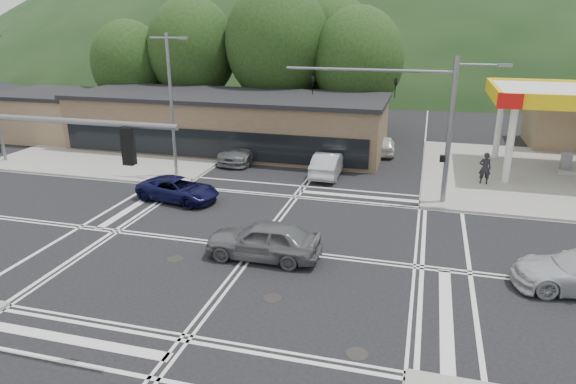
% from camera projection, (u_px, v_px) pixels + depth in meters
% --- Properties ---
extents(ground, '(120.00, 120.00, 0.00)m').
position_uv_depth(ground, '(256.00, 248.00, 23.18)').
color(ground, black).
rests_on(ground, ground).
extents(sidewalk_ne, '(16.00, 16.00, 0.15)m').
position_uv_depth(sidewalk_ne, '(550.00, 177.00, 33.11)').
color(sidewalk_ne, gray).
rests_on(sidewalk_ne, ground).
extents(sidewalk_nw, '(16.00, 16.00, 0.15)m').
position_uv_depth(sidewalk_nw, '(137.00, 148.00, 40.58)').
color(sidewalk_nw, gray).
rests_on(sidewalk_nw, ground).
extents(commercial_row, '(24.00, 8.00, 4.00)m').
position_uv_depth(commercial_row, '(228.00, 123.00, 40.04)').
color(commercial_row, brown).
rests_on(commercial_row, ground).
extents(commercial_nw, '(8.00, 7.00, 3.60)m').
position_uv_depth(commercial_nw, '(54.00, 116.00, 44.09)').
color(commercial_nw, '#846B4F').
rests_on(commercial_nw, ground).
extents(hill_north, '(252.00, 126.00, 140.00)m').
position_uv_depth(hill_north, '(396.00, 68.00, 105.33)').
color(hill_north, black).
rests_on(hill_north, ground).
extents(tree_n_a, '(8.00, 8.00, 11.75)m').
position_uv_depth(tree_n_a, '(192.00, 49.00, 46.26)').
color(tree_n_a, '#382619').
rests_on(tree_n_a, ground).
extents(tree_n_b, '(9.00, 9.00, 12.98)m').
position_uv_depth(tree_n_b, '(277.00, 43.00, 44.06)').
color(tree_n_b, '#382619').
rests_on(tree_n_b, ground).
extents(tree_n_c, '(7.60, 7.60, 10.87)m').
position_uv_depth(tree_n_c, '(358.00, 60.00, 42.74)').
color(tree_n_c, '#382619').
rests_on(tree_n_c, ground).
extents(tree_n_d, '(6.80, 6.80, 9.76)m').
position_uv_depth(tree_n_d, '(129.00, 63.00, 47.26)').
color(tree_n_d, '#382619').
rests_on(tree_n_d, ground).
extents(tree_n_e, '(8.40, 8.40, 11.98)m').
position_uv_depth(tree_n_e, '(332.00, 49.00, 46.92)').
color(tree_n_e, '#382619').
rests_on(tree_n_e, ground).
extents(streetlight_nw, '(2.50, 0.25, 9.00)m').
position_uv_depth(streetlight_nw, '(172.00, 99.00, 31.86)').
color(streetlight_nw, slate).
rests_on(streetlight_nw, ground).
extents(signal_mast_ne, '(11.65, 0.30, 8.00)m').
position_uv_depth(signal_mast_ne, '(427.00, 112.00, 27.29)').
color(signal_mast_ne, slate).
rests_on(signal_mast_ne, ground).
extents(car_blue_west, '(5.06, 2.98, 1.32)m').
position_uv_depth(car_blue_west, '(178.00, 189.00, 28.96)').
color(car_blue_west, black).
rests_on(car_blue_west, ground).
extents(car_grey_center, '(4.98, 2.06, 1.69)m').
position_uv_depth(car_grey_center, '(263.00, 240.00, 21.95)').
color(car_grey_center, slate).
rests_on(car_grey_center, ground).
extents(car_queue_a, '(1.66, 4.74, 1.56)m').
position_uv_depth(car_queue_a, '(328.00, 164.00, 33.49)').
color(car_queue_a, '#A9ABB0').
rests_on(car_queue_a, ground).
extents(car_queue_b, '(1.90, 4.14, 1.38)m').
position_uv_depth(car_queue_b, '(384.00, 145.00, 38.86)').
color(car_queue_b, silver).
rests_on(car_queue_b, ground).
extents(car_northbound, '(2.92, 5.90, 1.65)m').
position_uv_depth(car_northbound, '(246.00, 149.00, 37.08)').
color(car_northbound, slate).
rests_on(car_northbound, ground).
extents(pedestrian, '(0.74, 0.50, 1.97)m').
position_uv_depth(pedestrian, '(485.00, 168.00, 31.33)').
color(pedestrian, black).
rests_on(pedestrian, sidewalk_ne).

